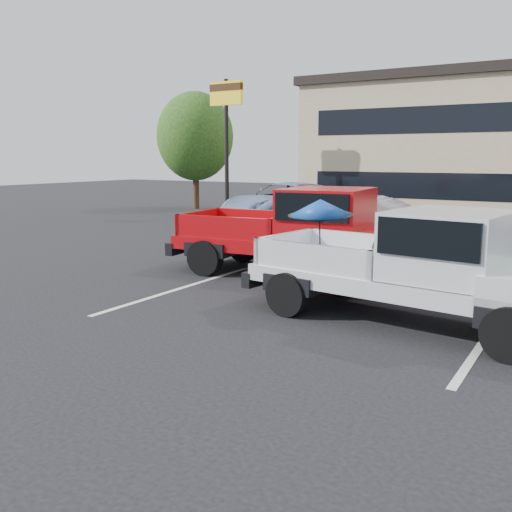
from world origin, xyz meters
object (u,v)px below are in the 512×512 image
object	(u,v)px
motel_sign	(226,111)
silver_pickup	(433,262)
red_pickup	(319,229)
tree_left	(195,137)
silver_sedan	(379,227)
blue_suv	(286,203)

from	to	relation	value
motel_sign	silver_pickup	xyz separation A→B (m)	(12.12, -12.05, -3.60)
red_pickup	silver_pickup	bearing A→B (deg)	-44.60
tree_left	silver_sedan	distance (m)	16.36
tree_left	red_pickup	bearing A→B (deg)	-43.96
motel_sign	blue_suv	size ratio (longest dim) A/B	1.01
silver_sedan	blue_suv	distance (m)	8.58
silver_sedan	motel_sign	bearing A→B (deg)	51.19
motel_sign	silver_pickup	size ratio (longest dim) A/B	1.02
red_pickup	blue_suv	size ratio (longest dim) A/B	1.06
silver_pickup	red_pickup	world-z (taller)	silver_pickup
motel_sign	tree_left	size ratio (longest dim) A/B	1.00
tree_left	red_pickup	distance (m)	18.14
tree_left	red_pickup	world-z (taller)	tree_left
silver_sedan	silver_pickup	bearing A→B (deg)	-158.30
motel_sign	blue_suv	bearing A→B (deg)	-3.72
silver_pickup	silver_sedan	world-z (taller)	silver_pickup
motel_sign	silver_pickup	world-z (taller)	motel_sign
red_pickup	blue_suv	world-z (taller)	red_pickup
motel_sign	silver_sedan	distance (m)	11.75
tree_left	silver_pickup	world-z (taller)	tree_left
silver_pickup	blue_suv	xyz separation A→B (m)	(-9.04, 11.85, -0.23)
silver_pickup	red_pickup	bearing A→B (deg)	148.08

